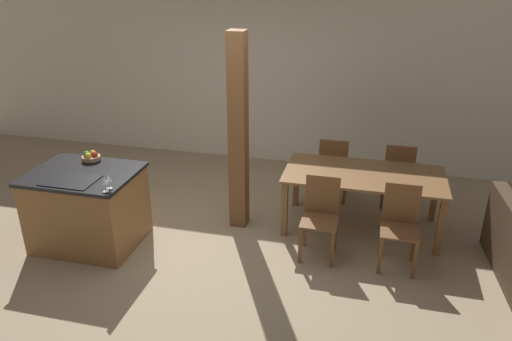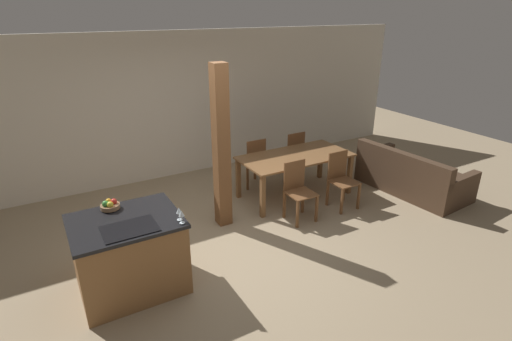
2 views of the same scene
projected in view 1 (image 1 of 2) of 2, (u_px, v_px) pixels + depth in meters
ground_plane at (202, 246)px, 5.86m from camera, size 16.00×16.00×0.00m
wall_back at (260, 78)px, 7.88m from camera, size 11.20×0.08×2.70m
kitchen_island at (88, 208)px, 5.77m from camera, size 1.18×0.94×0.91m
fruit_bowl at (91, 157)px, 5.89m from camera, size 0.22×0.22×0.11m
wine_glass_near at (105, 182)px, 5.08m from camera, size 0.06×0.06×0.15m
wine_glass_middle at (108, 179)px, 5.15m from camera, size 0.06×0.06×0.15m
dining_table at (364, 180)px, 6.01m from camera, size 1.90×0.95×0.74m
dining_chair_near_left at (320, 216)px, 5.55m from camera, size 0.40×0.40×0.92m
dining_chair_near_right at (400, 225)px, 5.36m from camera, size 0.40×0.40×0.92m
dining_chair_far_left at (333, 167)px, 6.79m from camera, size 0.40×0.40×0.92m
dining_chair_far_right at (398, 174)px, 6.60m from camera, size 0.40×0.40×0.92m
timber_post at (238, 134)px, 5.89m from camera, size 0.20×0.20×2.40m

